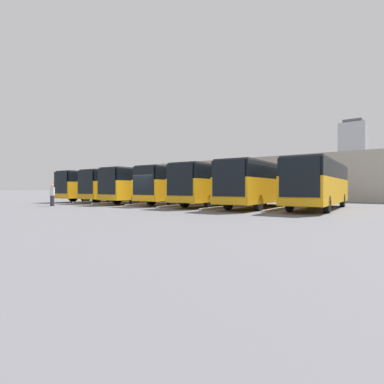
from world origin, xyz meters
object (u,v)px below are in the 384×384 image
(bus_0, at_px, (319,183))
(bus_4, at_px, (151,185))
(bus_1, at_px, (262,183))
(bus_5, at_px, (129,185))
(bus_2, at_px, (219,184))
(bus_3, at_px, (185,184))
(bus_6, at_px, (105,185))
(pedestrian, at_px, (52,194))

(bus_0, relative_size, bus_4, 1.00)
(bus_1, relative_size, bus_5, 1.00)
(bus_0, bearing_deg, bus_1, 7.75)
(bus_2, xyz_separation_m, bus_3, (3.90, -0.36, 0.00))
(bus_0, bearing_deg, bus_2, 0.70)
(bus_1, height_order, bus_5, same)
(bus_6, distance_m, pedestrian, 10.19)
(bus_0, xyz_separation_m, bus_2, (7.79, 0.62, 0.00))
(bus_3, bearing_deg, bus_2, 170.88)
(bus_1, distance_m, pedestrian, 16.85)
(bus_0, relative_size, bus_6, 1.00)
(bus_0, xyz_separation_m, bus_4, (15.59, 0.74, 0.00))
(bus_4, distance_m, bus_5, 3.94)
(bus_1, height_order, pedestrian, bus_1)
(bus_5, height_order, pedestrian, bus_5)
(bus_5, height_order, bus_6, same)
(bus_6, relative_size, pedestrian, 6.45)
(bus_1, distance_m, bus_5, 15.60)
(pedestrian, bearing_deg, bus_6, 110.47)
(bus_3, xyz_separation_m, bus_4, (3.90, 0.47, 0.00))
(bus_5, xyz_separation_m, pedestrian, (-1.04, 9.09, -0.86))
(bus_3, distance_m, bus_4, 3.93)
(bus_5, bearing_deg, bus_3, 175.44)
(bus_2, xyz_separation_m, bus_5, (11.69, -0.45, 0.00))
(bus_0, bearing_deg, bus_4, -1.15)
(bus_5, xyz_separation_m, bus_6, (3.90, 0.22, 0.00))
(bus_2, bearing_deg, bus_5, -6.08)
(bus_1, bearing_deg, bus_2, -6.48)
(bus_0, xyz_separation_m, bus_3, (11.69, 0.26, 0.00))
(bus_0, bearing_deg, pedestrian, 22.79)
(bus_0, height_order, pedestrian, bus_0)
(bus_0, distance_m, bus_3, 11.69)
(bus_4, height_order, pedestrian, bus_4)
(bus_5, relative_size, bus_6, 1.00)
(bus_6, bearing_deg, bus_2, 175.27)
(bus_3, bearing_deg, bus_4, 3.08)
(bus_1, distance_m, bus_4, 11.69)
(bus_6, bearing_deg, pedestrian, 115.21)
(bus_4, relative_size, pedestrian, 6.45)
(bus_1, relative_size, bus_6, 1.00)
(bus_4, distance_m, bus_6, 7.80)
(bus_0, bearing_deg, bus_3, -2.57)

